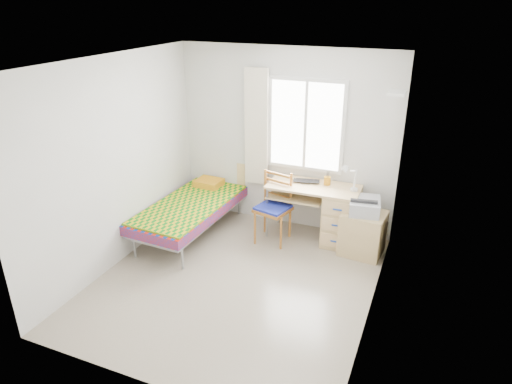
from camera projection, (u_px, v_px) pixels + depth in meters
floor at (236, 281)px, 5.56m from camera, size 3.50×3.50×0.00m
ceiling at (231, 62)px, 4.53m from camera, size 3.50×3.50×0.00m
wall_back at (285, 140)px, 6.53m from camera, size 3.20×0.00×3.20m
wall_left at (116, 164)px, 5.61m from camera, size 0.00×3.50×3.50m
wall_right at (381, 206)px, 4.48m from camera, size 0.00×3.50×3.50m
window at (306, 125)px, 6.31m from camera, size 1.10×0.04×1.30m
curtain at (256, 128)px, 6.56m from camera, size 0.35×0.05×1.70m
floating_shelf at (397, 93)px, 5.37m from camera, size 0.20×0.32×0.03m
bed at (193, 206)px, 6.57m from camera, size 1.01×1.99×0.84m
desk at (336, 214)px, 6.30m from camera, size 1.28×0.60×0.79m
chair at (275, 203)px, 6.32m from camera, size 0.51×0.51×0.99m
cabinet at (363, 233)px, 6.07m from camera, size 0.59×0.53×0.59m
printer at (365, 206)px, 5.94m from camera, size 0.45×0.50×0.19m
laptop at (306, 183)px, 6.35m from camera, size 0.41×0.31×0.03m
pen_cup at (327, 181)px, 6.30m from camera, size 0.11×0.11×0.11m
task_lamp at (349, 175)px, 5.95m from camera, size 0.22×0.32×0.40m
book at (302, 197)px, 6.42m from camera, size 0.20×0.26×0.02m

